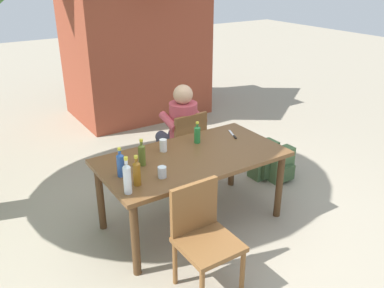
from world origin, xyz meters
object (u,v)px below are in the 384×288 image
(cup_white, at_px, (163,145))
(cup_glass, at_px, (162,172))
(dining_table, at_px, (192,164))
(chair_near_left, at_px, (203,233))
(table_knife, at_px, (233,135))
(person_in_white_shirt, at_px, (180,127))
(chair_far_right, at_px, (185,143))
(backpack_by_far_side, at_px, (264,160))
(bottle_blue, at_px, (120,164))
(bottle_olive, at_px, (142,154))
(bottle_clear, at_px, (127,178))
(brick_kiosk, at_px, (135,27))
(backpack_by_near_side, at_px, (282,165))
(bottle_amber, at_px, (137,172))
(bottle_green, at_px, (197,134))

(cup_white, relative_size, cup_glass, 1.24)
(dining_table, bearing_deg, chair_near_left, -117.33)
(cup_white, height_order, cup_glass, cup_white)
(cup_white, xyz_separation_m, table_knife, (0.81, -0.06, -0.06))
(person_in_white_shirt, height_order, cup_white, person_in_white_shirt)
(chair_far_right, relative_size, chair_near_left, 1.00)
(dining_table, bearing_deg, backpack_by_far_side, 14.97)
(bottle_blue, height_order, cup_glass, bottle_blue)
(chair_near_left, height_order, person_in_white_shirt, person_in_white_shirt)
(bottle_olive, bearing_deg, bottle_clear, -129.55)
(bottle_olive, bearing_deg, chair_far_right, 38.05)
(bottle_olive, xyz_separation_m, backpack_by_far_side, (1.73, 0.26, -0.63))
(dining_table, xyz_separation_m, chair_near_left, (-0.40, -0.76, -0.17))
(bottle_blue, distance_m, brick_kiosk, 3.82)
(person_in_white_shirt, bearing_deg, brick_kiosk, 75.41)
(chair_far_right, distance_m, person_in_white_shirt, 0.20)
(backpack_by_near_side, xyz_separation_m, brick_kiosk, (-0.33, 3.19, 1.25))
(bottle_olive, distance_m, backpack_by_far_side, 1.86)
(chair_near_left, relative_size, backpack_by_near_side, 2.10)
(chair_near_left, relative_size, cup_white, 7.27)
(chair_near_left, bearing_deg, bottle_blue, 113.36)
(bottle_olive, xyz_separation_m, cup_white, (0.30, 0.16, -0.05))
(bottle_olive, bearing_deg, bottle_blue, -160.34)
(table_knife, bearing_deg, backpack_by_far_side, 13.96)
(dining_table, relative_size, person_in_white_shirt, 1.49)
(dining_table, xyz_separation_m, person_in_white_shirt, (0.39, 0.87, 0.00))
(dining_table, xyz_separation_m, chair_far_right, (0.40, 0.76, -0.17))
(bottle_clear, bearing_deg, bottle_amber, 33.47)
(chair_far_right, xyz_separation_m, table_knife, (0.23, -0.58, 0.25))
(person_in_white_shirt, distance_m, backpack_by_far_side, 1.10)
(cup_white, bearing_deg, chair_far_right, 42.59)
(bottle_olive, bearing_deg, bottle_amber, -122.85)
(bottle_olive, bearing_deg, person_in_white_shirt, 42.32)
(backpack_by_near_side, bearing_deg, bottle_green, 175.82)
(bottle_clear, distance_m, cup_glass, 0.37)
(chair_near_left, relative_size, table_knife, 3.75)
(backpack_by_near_side, height_order, brick_kiosk, brick_kiosk)
(chair_near_left, distance_m, bottle_blue, 0.90)
(backpack_by_near_side, bearing_deg, dining_table, -173.98)
(bottle_clear, bearing_deg, dining_table, 20.68)
(cup_glass, xyz_separation_m, backpack_by_far_side, (1.69, 0.55, -0.57))
(bottle_clear, height_order, backpack_by_far_side, bottle_clear)
(bottle_amber, relative_size, backpack_by_near_side, 0.64)
(chair_near_left, xyz_separation_m, brick_kiosk, (1.43, 4.10, 0.96))
(cup_white, bearing_deg, dining_table, -53.62)
(bottle_blue, relative_size, brick_kiosk, 0.09)
(person_in_white_shirt, bearing_deg, chair_near_left, -115.73)
(bottle_olive, height_order, backpack_by_far_side, bottle_olive)
(chair_near_left, xyz_separation_m, cup_glass, (-0.04, 0.55, 0.30))
(bottle_amber, relative_size, bottle_clear, 0.84)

